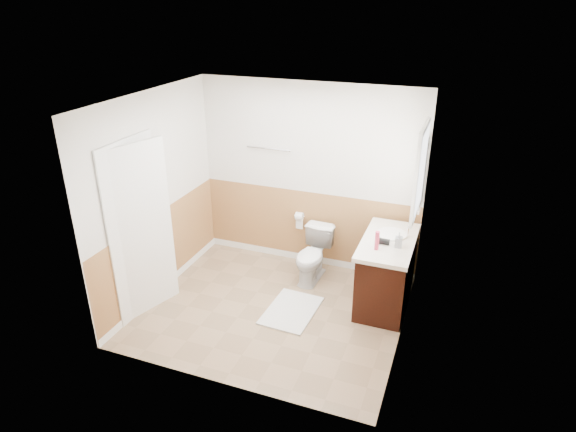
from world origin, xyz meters
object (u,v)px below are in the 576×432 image
at_px(bath_mat, 291,311).
at_px(lotion_bottle, 377,241).
at_px(toilet, 313,256).
at_px(vanity_cabinet, 386,274).
at_px(soap_dispenser, 399,240).

distance_m(bath_mat, lotion_bottle, 1.34).
xyz_separation_m(toilet, lotion_bottle, (0.90, -0.49, 0.62)).
relative_size(bath_mat, vanity_cabinet, 0.73).
bearing_deg(soap_dispenser, bath_mat, -157.62).
relative_size(bath_mat, lotion_bottle, 3.64).
bearing_deg(toilet, soap_dispenser, -14.18).
xyz_separation_m(toilet, soap_dispenser, (1.12, -0.34, 0.59)).
relative_size(bath_mat, soap_dispenser, 4.48).
distance_m(vanity_cabinet, lotion_bottle, 0.63).
relative_size(vanity_cabinet, soap_dispenser, 6.16).
distance_m(toilet, vanity_cabinet, 1.02).
bearing_deg(vanity_cabinet, toilet, 168.25).
bearing_deg(bath_mat, soap_dispenser, 22.38).
relative_size(toilet, vanity_cabinet, 0.63).
relative_size(toilet, soap_dispenser, 3.86).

